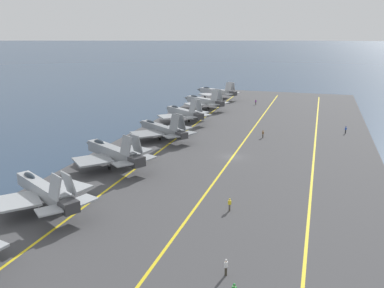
{
  "coord_description": "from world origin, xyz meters",
  "views": [
    {
      "loc": [
        -71.12,
        -14.48,
        23.03
      ],
      "look_at": [
        -2.32,
        7.21,
        2.9
      ],
      "focal_mm": 38.0,
      "sensor_mm": 36.0,
      "label": 1
    }
  ],
  "objects": [
    {
      "name": "parked_jet_third",
      "position": [
        -11.83,
        18.52,
        3.04
      ],
      "size": [
        14.04,
        16.54,
        6.7
      ],
      "color": "gray",
      "rests_on": "carrier_deck"
    },
    {
      "name": "deck_stripe_foul_line",
      "position": [
        0.0,
        -14.45,
        0.4
      ],
      "size": [
        157.31,
        1.01,
        0.01
      ],
      "primitive_type": "cube",
      "rotation": [
        0.0,
        0.0,
        -0.0
      ],
      "color": "yellow",
      "rests_on": "carrier_deck"
    },
    {
      "name": "parked_jet_fourth",
      "position": [
        8.38,
        17.44,
        2.59
      ],
      "size": [
        14.15,
        16.39,
        6.3
      ],
      "color": "gray",
      "rests_on": "carrier_deck"
    },
    {
      "name": "parked_jet_fifth",
      "position": [
        25.46,
        18.25,
        2.94
      ],
      "size": [
        13.65,
        14.67,
        6.62
      ],
      "color": "#93999E",
      "rests_on": "carrier_deck"
    },
    {
      "name": "parked_jet_second",
      "position": [
        -29.9,
        18.86,
        3.01
      ],
      "size": [
        12.76,
        16.47,
        6.33
      ],
      "color": "#9EA3A8",
      "rests_on": "carrier_deck"
    },
    {
      "name": "crew_yellow_vest",
      "position": [
        -23.28,
        -4.52,
        1.36
      ],
      "size": [
        0.43,
        0.46,
        1.75
      ],
      "color": "#4C473D",
      "rests_on": "carrier_deck"
    },
    {
      "name": "crew_white_vest",
      "position": [
        -37.59,
        -7.31,
        1.36
      ],
      "size": [
        0.42,
        0.32,
        1.75
      ],
      "color": "#383328",
      "rests_on": "carrier_deck"
    },
    {
      "name": "deck_stripe_edge_line",
      "position": [
        0.0,
        14.45,
        0.4
      ],
      "size": [
        157.31,
        1.48,
        0.01
      ],
      "primitive_type": "cube",
      "rotation": [
        0.0,
        0.0,
        0.01
      ],
      "color": "yellow",
      "rests_on": "carrier_deck"
    },
    {
      "name": "crew_brown_vest",
      "position": [
        15.73,
        -3.39,
        1.35
      ],
      "size": [
        0.46,
        0.44,
        1.74
      ],
      "color": "#383328",
      "rests_on": "carrier_deck"
    },
    {
      "name": "crew_blue_vest",
      "position": [
        25.46,
        -20.89,
        1.33
      ],
      "size": [
        0.46,
        0.42,
        1.7
      ],
      "color": "#232328",
      "rests_on": "carrier_deck"
    },
    {
      "name": "ground_plane",
      "position": [
        0.0,
        0.0,
        0.0
      ],
      "size": [
        2000.0,
        2000.0,
        0.0
      ],
      "primitive_type": "plane",
      "color": "navy"
    },
    {
      "name": "carrier_deck",
      "position": [
        0.0,
        0.0,
        0.2
      ],
      "size": [
        174.79,
        52.56,
        0.4
      ],
      "primitive_type": "cube",
      "color": "#424244",
      "rests_on": "ground"
    },
    {
      "name": "parked_jet_sixth",
      "position": [
        44.53,
        18.41,
        2.86
      ],
      "size": [
        12.88,
        15.94,
        6.52
      ],
      "color": "#9EA3A8",
      "rests_on": "carrier_deck"
    },
    {
      "name": "parked_jet_seventh",
      "position": [
        63.48,
        19.16,
        2.98
      ],
      "size": [
        13.95,
        16.56,
        6.19
      ],
      "color": "#A8AAAF",
      "rests_on": "carrier_deck"
    },
    {
      "name": "deck_stripe_centerline",
      "position": [
        0.0,
        0.0,
        0.4
      ],
      "size": [
        157.31,
        0.36,
        0.01
      ],
      "primitive_type": "cube",
      "color": "yellow",
      "rests_on": "carrier_deck"
    },
    {
      "name": "crew_purple_vest",
      "position": [
        56.5,
        4.55,
        1.38
      ],
      "size": [
        0.46,
        0.42,
        1.78
      ],
      "color": "#383328",
      "rests_on": "carrier_deck"
    }
  ]
}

